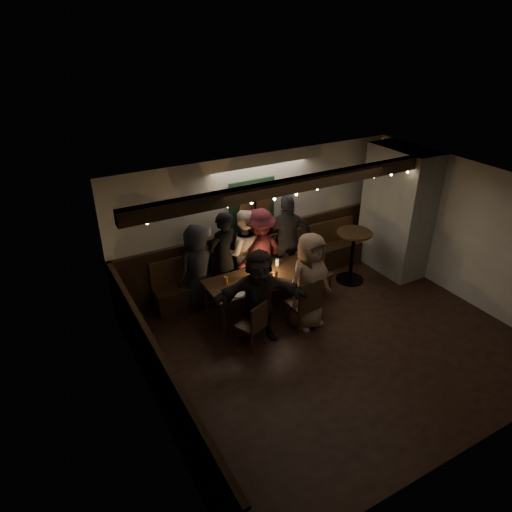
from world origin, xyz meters
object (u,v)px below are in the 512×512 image
person_e (287,241)px  high_top (353,250)px  person_c (243,252)px  person_f (259,296)px  person_d (259,252)px  chair_near_left (255,323)px  chair_end (316,272)px  person_a (198,267)px  chair_near_right (306,302)px  person_g (309,282)px  person_b (223,258)px  dining_table (261,280)px

person_e → high_top: bearing=173.0°
person_c → person_f: (-0.47, -1.43, -0.03)m
person_d → person_e: bearing=166.5°
chair_near_left → chair_end: bearing=24.6°
chair_end → person_e: bearing=107.8°
person_c → chair_end: bearing=162.2°
chair_end → person_a: person_a is taller
chair_near_right → person_f: person_f is taller
person_g → person_c: bearing=99.5°
person_a → person_c: size_ratio=0.94×
high_top → person_g: (-1.64, -0.82, 0.18)m
person_b → person_e: (1.36, -0.04, 0.04)m
chair_near_left → chair_near_right: size_ratio=0.85×
person_f → person_b: bearing=110.3°
chair_end → person_b: size_ratio=0.52×
chair_near_right → person_b: size_ratio=0.56×
person_d → person_g: (0.18, -1.37, 0.01)m
dining_table → person_f: 0.79m
dining_table → chair_near_left: 1.05m
person_f → person_g: size_ratio=0.94×
person_f → person_g: bearing=15.2°
person_c → person_e: (0.90, -0.12, 0.08)m
person_e → person_b: bearing=17.3°
dining_table → person_f: (-0.42, -0.65, 0.17)m
chair_near_left → person_g: 1.17m
chair_near_right → high_top: high_top is taller
dining_table → person_d: size_ratio=1.17×
chair_near_left → chair_end: (1.78, 0.81, 0.04)m
person_b → person_a: bearing=-19.6°
high_top → person_e: size_ratio=0.58×
person_d → person_e: 0.64m
chair_near_left → person_g: person_g is taller
high_top → person_a: bearing=167.7°
chair_end → high_top: (0.97, 0.11, 0.17)m
chair_near_right → person_g: person_g is taller
person_c → person_f: bearing=89.9°
chair_end → person_f: (-1.59, -0.62, 0.30)m
person_d → person_g: bearing=82.2°
person_c → person_g: (0.45, -1.52, 0.02)m
dining_table → chair_end: bearing=-1.5°
person_f → person_e: bearing=64.2°
chair_near_left → dining_table: bearing=54.4°
chair_end → person_f: person_f is taller
high_top → person_e: person_e is taller
person_e → dining_table: bearing=53.3°
dining_table → person_g: bearing=-56.1°
person_a → person_b: size_ratio=0.90×
person_f → chair_end: bearing=41.9°
chair_end → person_c: person_c is taller
dining_table → person_a: (-0.90, 0.74, 0.15)m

